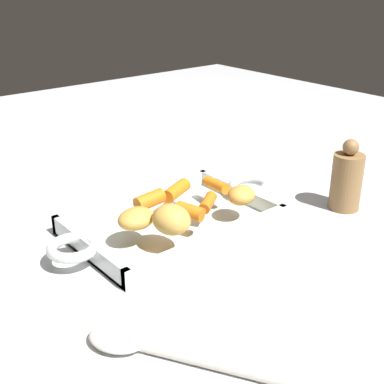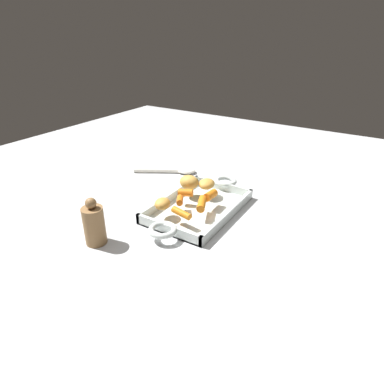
# 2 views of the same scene
# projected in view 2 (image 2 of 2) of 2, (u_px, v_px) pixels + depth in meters

# --- Properties ---
(ground_plane) EXTENTS (2.12, 2.12, 0.00)m
(ground_plane) POSITION_uv_depth(u_px,v_px,m) (198.00, 210.00, 0.95)
(ground_plane) COLOR silver
(roasting_dish) EXTENTS (0.41, 0.21, 0.03)m
(roasting_dish) POSITION_uv_depth(u_px,v_px,m) (198.00, 207.00, 0.94)
(roasting_dish) COLOR silver
(roasting_dish) RESTS_ON ground_plane
(baby_carrot_short) EXTENTS (0.04, 0.05, 0.02)m
(baby_carrot_short) POSITION_uv_depth(u_px,v_px,m) (186.00, 192.00, 0.95)
(baby_carrot_short) COLOR orange
(baby_carrot_short) RESTS_ON roasting_dish
(baby_carrot_center_right) EXTENTS (0.05, 0.02, 0.03)m
(baby_carrot_center_right) POSITION_uv_depth(u_px,v_px,m) (210.00, 195.00, 0.93)
(baby_carrot_center_right) COLOR orange
(baby_carrot_center_right) RESTS_ON roasting_dish
(baby_carrot_center_left) EXTENTS (0.07, 0.05, 0.02)m
(baby_carrot_center_left) POSITION_uv_depth(u_px,v_px,m) (202.00, 204.00, 0.89)
(baby_carrot_center_left) COLOR orange
(baby_carrot_center_left) RESTS_ON roasting_dish
(baby_carrot_southwest) EXTENTS (0.02, 0.06, 0.02)m
(baby_carrot_southwest) POSITION_uv_depth(u_px,v_px,m) (181.00, 213.00, 0.85)
(baby_carrot_southwest) COLOR orange
(baby_carrot_southwest) RESTS_ON roasting_dish
(baby_carrot_northwest) EXTENTS (0.05, 0.04, 0.02)m
(baby_carrot_northwest) POSITION_uv_depth(u_px,v_px,m) (180.00, 200.00, 0.91)
(baby_carrot_northwest) COLOR orange
(baby_carrot_northwest) RESTS_ON roasting_dish
(potato_golden_small) EXTENTS (0.07, 0.06, 0.03)m
(potato_golden_small) POSITION_uv_depth(u_px,v_px,m) (207.00, 184.00, 0.99)
(potato_golden_small) COLOR gold
(potato_golden_small) RESTS_ON roasting_dish
(potato_golden_large) EXTENTS (0.05, 0.06, 0.04)m
(potato_golden_large) POSITION_uv_depth(u_px,v_px,m) (189.00, 182.00, 0.99)
(potato_golden_large) COLOR gold
(potato_golden_large) RESTS_ON roasting_dish
(potato_near_roast) EXTENTS (0.06, 0.05, 0.03)m
(potato_near_roast) POSITION_uv_depth(u_px,v_px,m) (162.00, 204.00, 0.88)
(potato_near_roast) COLOR gold
(potato_near_roast) RESTS_ON roasting_dish
(serving_spoon) EXTENTS (0.14, 0.21, 0.02)m
(serving_spoon) POSITION_uv_depth(u_px,v_px,m) (174.00, 171.00, 1.19)
(serving_spoon) COLOR white
(serving_spoon) RESTS_ON ground_plane
(pepper_mill) EXTENTS (0.05, 0.05, 0.12)m
(pepper_mill) POSITION_uv_depth(u_px,v_px,m) (94.00, 224.00, 0.78)
(pepper_mill) COLOR olive
(pepper_mill) RESTS_ON ground_plane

